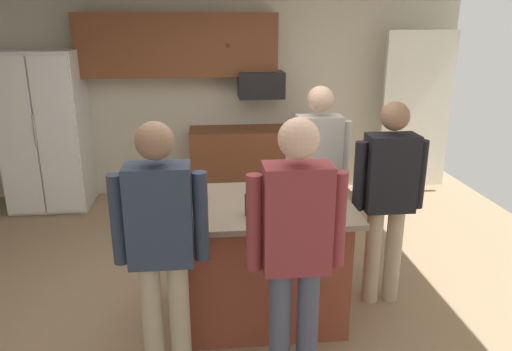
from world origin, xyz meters
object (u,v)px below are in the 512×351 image
(person_guest_by_door, at_px, (388,192))
(mug_blue_stoneware, at_px, (252,188))
(kitchen_island, at_px, (260,259))
(tumbler_amber, at_px, (191,194))
(refrigerator, at_px, (46,131))
(glass_pilsner, at_px, (197,188))
(glass_short_whisky, at_px, (250,205))
(microwave_over_range, at_px, (261,85))
(person_host_foreground, at_px, (318,168))
(person_elder_center, at_px, (296,243))
(person_guest_left, at_px, (161,239))

(person_guest_by_door, relative_size, mug_blue_stoneware, 13.46)
(kitchen_island, bearing_deg, tumbler_amber, 178.60)
(refrigerator, distance_m, glass_pilsner, 3.07)
(refrigerator, relative_size, glass_short_whisky, 12.45)
(microwave_over_range, height_order, person_host_foreground, person_host_foreground)
(person_host_foreground, relative_size, mug_blue_stoneware, 13.84)
(microwave_over_range, xyz_separation_m, person_host_foreground, (0.27, -2.04, -0.47))
(microwave_over_range, relative_size, person_guest_by_door, 0.34)
(person_host_foreground, distance_m, glass_pilsner, 1.18)
(person_host_foreground, xyz_separation_m, glass_short_whisky, (-0.68, -0.91, 0.03))
(microwave_over_range, bearing_deg, mug_blue_stoneware, -97.85)
(kitchen_island, bearing_deg, person_elder_center, -82.26)
(person_guest_by_door, xyz_separation_m, glass_pilsner, (-1.47, 0.04, 0.07))
(refrigerator, distance_m, person_guest_by_door, 4.14)
(kitchen_island, distance_m, tumbler_amber, 0.74)
(kitchen_island, xyz_separation_m, person_guest_by_door, (1.01, 0.10, 0.47))
(glass_pilsner, bearing_deg, person_guest_left, -104.86)
(refrigerator, bearing_deg, tumbler_amber, -55.48)
(kitchen_island, relative_size, person_guest_by_door, 0.81)
(person_host_foreground, distance_m, person_guest_left, 1.81)
(microwave_over_range, bearing_deg, glass_short_whisky, -97.81)
(kitchen_island, relative_size, person_guest_left, 0.79)
(glass_short_whisky, bearing_deg, person_guest_by_door, 16.56)
(person_host_foreground, xyz_separation_m, glass_pilsner, (-1.04, -0.54, 0.04))
(mug_blue_stoneware, distance_m, glass_short_whisky, 0.41)
(person_guest_left, xyz_separation_m, glass_short_whisky, (0.57, 0.41, 0.04))
(mug_blue_stoneware, bearing_deg, microwave_over_range, 82.15)
(person_guest_left, distance_m, glass_short_whisky, 0.70)
(microwave_over_range, relative_size, person_guest_left, 0.33)
(person_host_foreground, xyz_separation_m, person_elder_center, (-0.47, -1.51, 0.02))
(kitchen_island, height_order, tumbler_amber, tumbler_amber)
(microwave_over_range, xyz_separation_m, person_elder_center, (-0.20, -3.56, -0.45))
(person_guest_left, xyz_separation_m, mug_blue_stoneware, (0.62, 0.81, 0.01))
(person_guest_left, bearing_deg, glass_short_whisky, -8.11)
(glass_pilsner, xyz_separation_m, glass_short_whisky, (0.37, -0.37, -0.01))
(mug_blue_stoneware, relative_size, glass_short_whisky, 0.81)
(refrigerator, xyz_separation_m, person_host_foreground, (2.87, -1.93, 0.03))
(mug_blue_stoneware, bearing_deg, glass_short_whisky, -97.54)
(person_guest_left, relative_size, tumbler_amber, 10.05)
(kitchen_island, bearing_deg, glass_short_whisky, -112.76)
(person_guest_left, xyz_separation_m, person_elder_center, (0.78, -0.20, 0.03))
(tumbler_amber, bearing_deg, person_elder_center, -53.78)
(person_guest_left, bearing_deg, mug_blue_stoneware, 8.97)
(microwave_over_range, xyz_separation_m, mug_blue_stoneware, (-0.35, -2.55, -0.46))
(person_elder_center, xyz_separation_m, mug_blue_stoneware, (-0.15, 1.01, -0.02))
(person_host_foreground, bearing_deg, person_guest_left, -3.04)
(refrigerator, xyz_separation_m, glass_pilsner, (1.83, -2.47, 0.07))
(glass_short_whisky, xyz_separation_m, tumbler_amber, (-0.41, 0.24, 0.01))
(person_host_foreground, relative_size, person_guest_by_door, 1.03)
(person_guest_by_door, height_order, tumbler_amber, person_guest_by_door)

